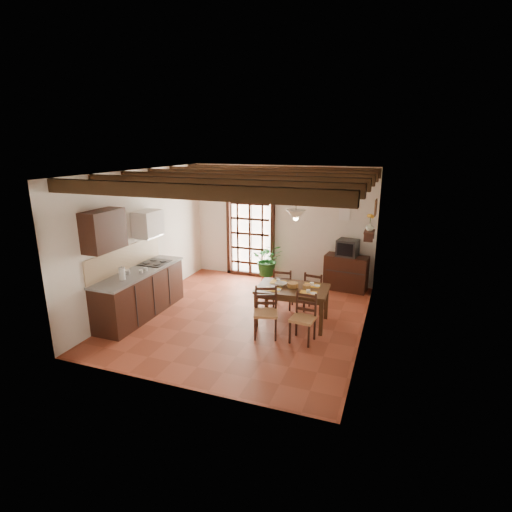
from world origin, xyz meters
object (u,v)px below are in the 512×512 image
at_px(kitchen_counter, 140,292).
at_px(chair_near_left, 266,321).
at_px(chair_far_right, 315,299).
at_px(crt_tv, 348,248).
at_px(dining_table, 292,292).
at_px(chair_far_left, 283,295).
at_px(chair_near_right, 303,327).
at_px(sideboard, 346,273).
at_px(pendant_lamp, 296,214).
at_px(potted_plant, 268,260).

xyz_separation_m(kitchen_counter, chair_near_left, (2.61, -0.02, -0.19)).
height_order(chair_far_right, crt_tv, crt_tv).
relative_size(dining_table, crt_tv, 2.69).
distance_m(chair_far_left, chair_far_right, 0.65).
distance_m(kitchen_counter, chair_near_left, 2.61).
distance_m(chair_near_left, chair_near_right, 0.66).
distance_m(kitchen_counter, chair_far_left, 2.87).
bearing_deg(sideboard, kitchen_counter, -136.11).
bearing_deg(chair_far_right, pendant_lamp, 71.06).
xyz_separation_m(chair_far_left, crt_tv, (1.07, 1.50, 0.74)).
bearing_deg(sideboard, chair_near_right, -91.05).
bearing_deg(chair_far_left, chair_near_right, 113.84).
height_order(chair_far_left, pendant_lamp, pendant_lamp).
distance_m(kitchen_counter, crt_tv, 4.61).
bearing_deg(chair_far_left, potted_plant, -65.48).
relative_size(chair_near_left, chair_far_right, 1.06).
bearing_deg(chair_far_left, chair_near_left, 87.56).
relative_size(kitchen_counter, sideboard, 2.34).
distance_m(crt_tv, pendant_lamp, 2.42).
xyz_separation_m(dining_table, potted_plant, (-1.16, 2.02, -0.05)).
bearing_deg(sideboard, pendant_lamp, -103.12).
distance_m(dining_table, chair_near_right, 0.83).
bearing_deg(chair_near_left, chair_far_right, 49.63).
bearing_deg(kitchen_counter, chair_near_left, -0.37).
relative_size(sideboard, potted_plant, 0.46).
distance_m(chair_far_right, crt_tv, 1.69).
bearing_deg(crt_tv, sideboard, 99.24).
relative_size(chair_far_right, sideboard, 0.88).
xyz_separation_m(potted_plant, pendant_lamp, (1.16, -1.92, 1.51)).
height_order(crt_tv, pendant_lamp, pendant_lamp).
xyz_separation_m(chair_near_right, pendant_lamp, (-0.37, 0.75, 1.81)).
bearing_deg(kitchen_counter, potted_plant, 57.06).
height_order(chair_near_left, potted_plant, potted_plant).
relative_size(chair_far_right, crt_tv, 1.67).
relative_size(dining_table, pendant_lamp, 1.61).
height_order(dining_table, chair_near_left, chair_near_left).
relative_size(dining_table, chair_near_left, 1.52).
bearing_deg(crt_tv, dining_table, -98.91).
bearing_deg(crt_tv, pendant_lamp, -99.73).
xyz_separation_m(chair_far_left, pendant_lamp, (0.36, -0.55, 1.81)).
bearing_deg(pendant_lamp, sideboard, 71.07).
relative_size(chair_near_right, sideboard, 0.88).
distance_m(chair_near_right, sideboard, 2.83).
xyz_separation_m(dining_table, chair_near_left, (-0.29, -0.69, -0.34)).
height_order(chair_near_left, chair_near_right, chair_near_left).
height_order(chair_near_right, potted_plant, potted_plant).
relative_size(kitchen_counter, dining_table, 1.66).
bearing_deg(dining_table, kitchen_counter, -170.20).
bearing_deg(potted_plant, chair_far_left, -59.99).
bearing_deg(crt_tv, chair_far_left, -116.27).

